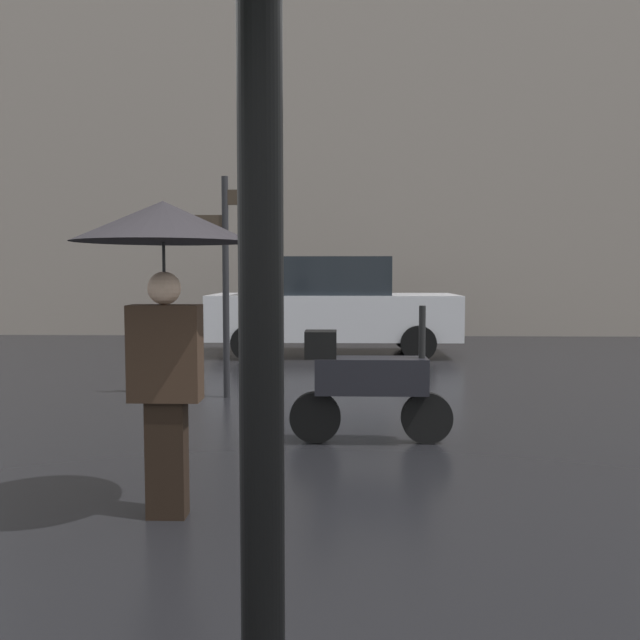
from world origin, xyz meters
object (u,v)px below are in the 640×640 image
(pedestrian_with_umbrella, at_px, (164,257))
(parked_car_left, at_px, (330,305))
(parked_scooter, at_px, (366,381))
(street_signpost, at_px, (226,264))

(pedestrian_with_umbrella, xyz_separation_m, parked_car_left, (0.91, 8.32, -0.70))
(parked_scooter, height_order, street_signpost, street_signpost)
(pedestrian_with_umbrella, distance_m, parked_car_left, 8.39)
(parked_scooter, relative_size, street_signpost, 0.55)
(parked_scooter, xyz_separation_m, street_signpost, (-1.61, 2.15, 1.08))
(pedestrian_with_umbrella, height_order, parked_car_left, pedestrian_with_umbrella)
(parked_scooter, height_order, parked_car_left, parked_car_left)
(pedestrian_with_umbrella, xyz_separation_m, street_signpost, (-0.29, 4.00, 0.01))
(pedestrian_with_umbrella, height_order, parked_scooter, pedestrian_with_umbrella)
(pedestrian_with_umbrella, bearing_deg, street_signpost, -125.27)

